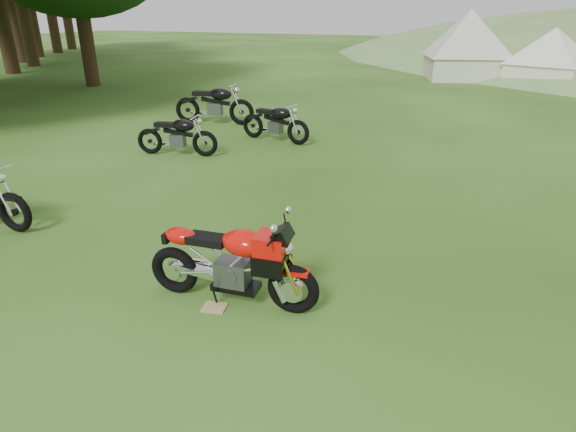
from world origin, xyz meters
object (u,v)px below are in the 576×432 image
at_px(tent_mid, 552,55).
at_px(sport_motorcycle, 231,257).
at_px(vintage_moto_d, 214,103).
at_px(vintage_moto_c, 275,121).
at_px(plywood_board, 214,307).
at_px(tent_left, 467,46).
at_px(vintage_moto_b, 176,134).

bearing_deg(tent_mid, sport_motorcycle, -78.45).
bearing_deg(vintage_moto_d, vintage_moto_c, -37.23).
bearing_deg(sport_motorcycle, vintage_moto_d, 116.05).
relative_size(plywood_board, vintage_moto_d, 0.11).
height_order(sport_motorcycle, tent_mid, tent_mid).
distance_m(vintage_moto_d, tent_left, 14.15).
xyz_separation_m(sport_motorcycle, plywood_board, (-0.11, -0.20, -0.54)).
xyz_separation_m(vintage_moto_b, vintage_moto_d, (-1.00, 3.03, 0.11)).
bearing_deg(vintage_moto_d, sport_motorcycle, -69.73).
bearing_deg(tent_mid, vintage_moto_b, -94.39).
bearing_deg(tent_left, sport_motorcycle, -108.18).
xyz_separation_m(plywood_board, tent_left, (0.17, 20.85, 1.41)).
distance_m(sport_motorcycle, vintage_moto_c, 6.99).
xyz_separation_m(tent_left, tent_mid, (3.48, -0.58, -0.21)).
bearing_deg(vintage_moto_b, sport_motorcycle, -63.34).
xyz_separation_m(sport_motorcycle, vintage_moto_b, (-4.05, 4.46, -0.09)).
height_order(vintage_moto_b, vintage_moto_d, vintage_moto_d).
bearing_deg(plywood_board, vintage_moto_b, 130.25).
bearing_deg(tent_left, plywood_board, -108.48).
distance_m(vintage_moto_c, tent_left, 14.49).
bearing_deg(vintage_moto_c, vintage_moto_d, 164.10).
xyz_separation_m(vintage_moto_b, tent_mid, (7.59, 15.61, 0.75)).
xyz_separation_m(vintage_moto_c, tent_mid, (6.21, 13.62, 0.73)).
distance_m(vintage_moto_c, vintage_moto_d, 2.60).
height_order(vintage_moto_b, tent_mid, tent_mid).
height_order(plywood_board, vintage_moto_c, vintage_moto_c).
relative_size(sport_motorcycle, vintage_moto_b, 1.04).
distance_m(vintage_moto_c, tent_mid, 14.99).
distance_m(plywood_board, tent_left, 20.90).
relative_size(sport_motorcycle, tent_mid, 0.65).
height_order(plywood_board, vintage_moto_d, vintage_moto_d).
xyz_separation_m(sport_motorcycle, vintage_moto_d, (-5.06, 7.49, 0.03)).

